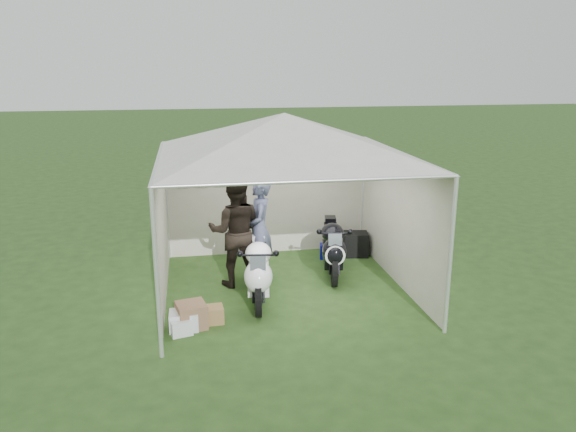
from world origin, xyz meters
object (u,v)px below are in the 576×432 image
crate_2 (181,327)px  crate_1 (191,315)px  motorcycle_black (333,247)px  person_blue_jacket (259,230)px  canopy_tent (284,139)px  crate_3 (211,315)px  paddock_stand (330,251)px  person_dark_jacket (235,231)px  crate_0 (184,320)px  motorcycle_white (259,269)px  equipment_box (356,244)px

crate_2 → crate_1: bearing=52.6°
motorcycle_black → person_blue_jacket: bearing=-165.8°
canopy_tent → crate_3: 3.00m
paddock_stand → person_dark_jacket: size_ratio=0.20×
motorcycle_black → crate_0: 3.24m
crate_0 → crate_1: size_ratio=1.01×
crate_2 → crate_3: size_ratio=0.79×
paddock_stand → person_blue_jacket: bearing=-148.3°
crate_1 → person_dark_jacket: bearing=62.6°
canopy_tent → crate_1: 3.12m
motorcycle_black → paddock_stand: bearing=90.0°
motorcycle_black → crate_3: motorcycle_black is taller
paddock_stand → crate_1: (-2.74, -2.58, 0.04)m
canopy_tent → motorcycle_white: bearing=-138.7°
motorcycle_white → crate_2: size_ratio=6.58×
person_dark_jacket → crate_2: 2.17m
motorcycle_white → crate_2: (-1.25, -0.98, -0.43)m
equipment_box → crate_3: equipment_box is taller
crate_0 → crate_3: crate_0 is taller
canopy_tent → crate_1: size_ratio=13.73×
canopy_tent → crate_1: bearing=-142.7°
canopy_tent → paddock_stand: bearing=49.9°
canopy_tent → paddock_stand: 3.02m
person_blue_jacket → crate_0: size_ratio=4.53×
person_dark_jacket → crate_2: size_ratio=6.53×
crate_1 → motorcycle_black: bearing=33.8°
equipment_box → canopy_tent: bearing=-140.0°
crate_2 → motorcycle_black: bearing=35.2°
canopy_tent → crate_2: bearing=-141.0°
paddock_stand → person_dark_jacket: person_dark_jacket is taller
paddock_stand → crate_0: 3.88m
crate_2 → crate_0: bearing=73.7°
crate_1 → crate_3: 0.30m
motorcycle_black → paddock_stand: motorcycle_black is taller
person_dark_jacket → person_blue_jacket: bearing=-158.2°
person_blue_jacket → crate_0: 2.31m
person_dark_jacket → crate_1: 1.91m
person_blue_jacket → equipment_box: bearing=121.4°
motorcycle_black → equipment_box: size_ratio=3.99×
equipment_box → crate_2: 4.48m
canopy_tent → motorcycle_white: canopy_tent is taller
crate_1 → crate_2: bearing=-127.4°
motorcycle_black → paddock_stand: 0.96m
crate_0 → crate_2: crate_0 is taller
person_blue_jacket → equipment_box: 2.40m
person_dark_jacket → crate_2: (-0.95, -1.74, -0.86)m
crate_2 → crate_3: bearing=34.1°
paddock_stand → person_dark_jacket: 2.36m
motorcycle_white → person_dark_jacket: person_dark_jacket is taller
crate_0 → crate_1: bearing=25.7°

